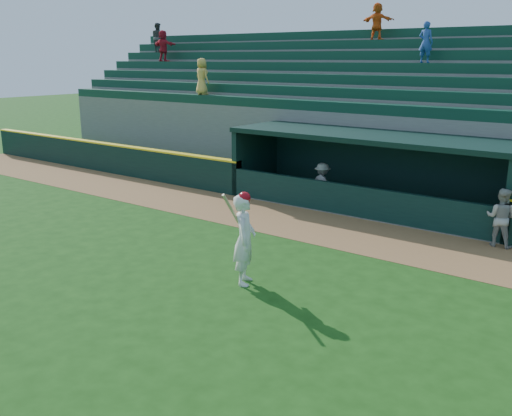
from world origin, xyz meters
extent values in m
plane|color=#174110|center=(0.00, 0.00, 0.00)|extent=(120.00, 120.00, 0.00)
cube|color=brown|center=(0.00, 4.90, 0.01)|extent=(40.00, 3.00, 0.01)
cube|color=black|center=(-12.25, 6.55, 0.60)|extent=(15.50, 0.30, 1.20)
cube|color=yellow|center=(-12.25, 6.55, 1.23)|extent=(15.50, 0.32, 0.06)
imported|color=#9F9E9A|center=(4.49, 6.24, 0.78)|extent=(0.76, 0.59, 1.56)
imported|color=gray|center=(-1.41, 7.15, 0.72)|extent=(1.02, 0.71, 1.44)
cube|color=slate|center=(0.00, 7.70, 0.02)|extent=(9.00, 2.60, 0.04)
cube|color=black|center=(-4.60, 7.70, 1.15)|extent=(0.20, 2.60, 2.30)
cube|color=black|center=(0.00, 9.00, 1.15)|extent=(9.40, 0.20, 2.30)
cube|color=black|center=(0.00, 7.70, 2.38)|extent=(9.40, 2.80, 0.16)
cube|color=black|center=(0.00, 6.48, 0.50)|extent=(9.00, 0.16, 1.00)
cube|color=brown|center=(0.00, 8.50, 0.25)|extent=(8.40, 0.45, 0.10)
cube|color=slate|center=(0.00, 9.53, 1.46)|extent=(34.00, 0.85, 2.91)
cube|color=#0F3828|center=(0.00, 9.41, 3.09)|extent=(34.00, 0.60, 0.36)
cube|color=slate|center=(0.00, 10.38, 1.68)|extent=(34.00, 0.85, 3.36)
cube|color=#0F3828|center=(0.00, 10.26, 3.54)|extent=(34.00, 0.60, 0.36)
cube|color=slate|center=(0.00, 11.22, 1.91)|extent=(34.00, 0.85, 3.81)
cube|color=#0F3828|center=(0.00, 11.11, 3.99)|extent=(34.00, 0.60, 0.36)
cube|color=slate|center=(0.00, 12.07, 2.13)|extent=(34.00, 0.85, 4.26)
cube|color=#0F3828|center=(0.00, 11.96, 4.44)|extent=(34.00, 0.60, 0.36)
cube|color=slate|center=(0.00, 12.93, 2.35)|extent=(34.00, 0.85, 4.71)
cube|color=#0F3828|center=(0.00, 12.81, 4.89)|extent=(34.00, 0.60, 0.36)
cube|color=slate|center=(0.00, 13.78, 2.58)|extent=(34.00, 0.85, 5.16)
cube|color=#0F3828|center=(0.00, 13.66, 5.34)|extent=(34.00, 0.60, 0.36)
cube|color=slate|center=(0.00, 14.62, 2.80)|extent=(34.00, 0.85, 5.61)
cube|color=#0F3828|center=(0.00, 14.51, 5.79)|extent=(34.00, 0.60, 0.36)
cube|color=slate|center=(0.00, 15.20, 2.80)|extent=(34.50, 0.30, 5.61)
imported|color=#B71C2C|center=(-13.68, 11.97, 5.38)|extent=(1.42, 0.47, 1.53)
imported|color=#294B99|center=(-0.07, 11.97, 5.35)|extent=(0.56, 0.39, 1.47)
imported|color=#444444|center=(-14.94, 12.83, 5.82)|extent=(0.83, 0.70, 1.50)
imported|color=gold|center=(-8.79, 9.43, 4.03)|extent=(0.83, 0.63, 1.52)
imported|color=orange|center=(-2.85, 13.68, 6.25)|extent=(1.37, 0.47, 1.47)
imported|color=white|center=(0.73, 0.22, 1.00)|extent=(0.78, 0.87, 2.00)
sphere|color=#A80912|center=(0.73, 0.22, 1.93)|extent=(0.27, 0.27, 0.27)
cylinder|color=tan|center=(0.55, 0.00, 1.70)|extent=(0.14, 0.53, 0.76)
camera|label=1|loc=(8.00, -9.00, 4.81)|focal=40.00mm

